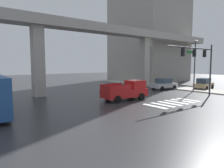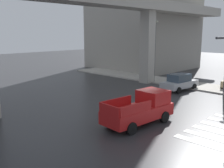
# 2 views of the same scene
# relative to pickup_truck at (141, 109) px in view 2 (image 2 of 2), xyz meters

# --- Properties ---
(ground_plane) EXTENTS (120.00, 120.00, 0.00)m
(ground_plane) POSITION_rel_pickup_truck_xyz_m (2.52, 1.87, -0.99)
(ground_plane) COLOR #2D2D30
(crosswalk_stripes) EXTENTS (6.05, 2.80, 0.01)m
(crosswalk_stripes) POSITION_rel_pickup_truck_xyz_m (2.52, -4.11, -0.98)
(crosswalk_stripes) COLOR silver
(crosswalk_stripes) RESTS_ON ground
(elevated_overpass) EXTENTS (52.81, 2.51, 9.56)m
(elevated_overpass) POSITION_rel_pickup_truck_xyz_m (2.52, 8.35, 7.25)
(elevated_overpass) COLOR #ADA89E
(elevated_overpass) RESTS_ON ground
(sidewalk_east) EXTENTS (4.00, 36.00, 0.15)m
(sidewalk_east) POSITION_rel_pickup_truck_xyz_m (13.73, 3.87, -0.91)
(sidewalk_east) COLOR #ADA89E
(sidewalk_east) RESTS_ON ground
(pickup_truck) EXTENTS (5.22, 2.34, 2.08)m
(pickup_truck) POSITION_rel_pickup_truck_xyz_m (0.00, 0.00, 0.00)
(pickup_truck) COLOR red
(pickup_truck) RESTS_ON ground
(sedan_silver) EXTENTS (4.46, 2.29, 1.72)m
(sedan_silver) POSITION_rel_pickup_truck_xyz_m (10.71, 3.38, -0.14)
(sedan_silver) COLOR #A8AAAF
(sedan_silver) RESTS_ON ground
(street_lamp_mid_block) EXTENTS (0.44, 0.70, 7.24)m
(street_lamp_mid_block) POSITION_rel_pickup_truck_xyz_m (12.53, 7.87, 3.57)
(street_lamp_mid_block) COLOR #38383D
(street_lamp_mid_block) RESTS_ON ground
(fire_hydrant) EXTENTS (0.24, 0.24, 0.85)m
(fire_hydrant) POSITION_rel_pickup_truck_xyz_m (12.13, 4.65, -0.56)
(fire_hydrant) COLOR red
(fire_hydrant) RESTS_ON ground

